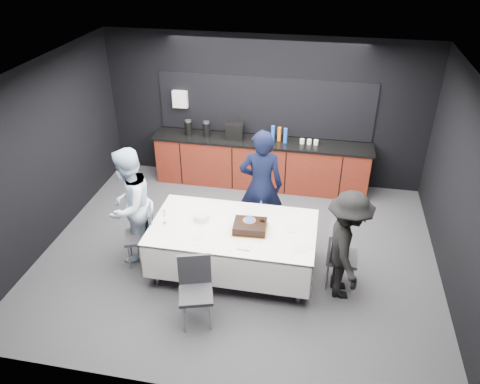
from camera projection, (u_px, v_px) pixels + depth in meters
name	position (u px, v px, depth m)	size (l,w,h in m)	color
ground	(239.00, 253.00, 7.30)	(6.00, 6.00, 0.00)	#3E3E42
room_shell	(239.00, 145.00, 6.35)	(6.04, 5.04, 2.82)	white
kitchenette	(260.00, 159.00, 8.90)	(4.10, 0.64, 2.05)	#58180D
party_table	(233.00, 234.00, 6.64)	(2.32, 1.32, 0.78)	#99999E
cake_assembly	(250.00, 226.00, 6.46)	(0.51, 0.42, 0.16)	gold
plate_stack	(201.00, 217.00, 6.68)	(0.23, 0.23, 0.10)	white
loose_plate_near	(197.00, 236.00, 6.36)	(0.19, 0.19, 0.01)	white
loose_plate_right_a	(291.00, 229.00, 6.50)	(0.19, 0.19, 0.01)	white
loose_plate_right_b	(300.00, 248.00, 6.14)	(0.20, 0.20, 0.01)	white
loose_plate_far	(249.00, 211.00, 6.90)	(0.19, 0.19, 0.01)	white
fork_pile	(244.00, 248.00, 6.13)	(0.17, 0.11, 0.03)	white
champagne_flute	(164.00, 214.00, 6.56)	(0.06, 0.06, 0.22)	white
chair_left	(144.00, 231.00, 6.88)	(0.54, 0.54, 0.92)	#302F35
chair_right	(337.00, 252.00, 6.47)	(0.44, 0.44, 0.92)	#302F35
chair_near	(195.00, 285.00, 5.89)	(0.52, 0.52, 0.92)	#302F35
person_center	(261.00, 186.00, 7.24)	(0.68, 0.45, 1.86)	black
person_left	(129.00, 205.00, 6.83)	(0.87, 0.68, 1.78)	silver
person_right	(346.00, 246.00, 6.15)	(1.03, 0.59, 1.60)	black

